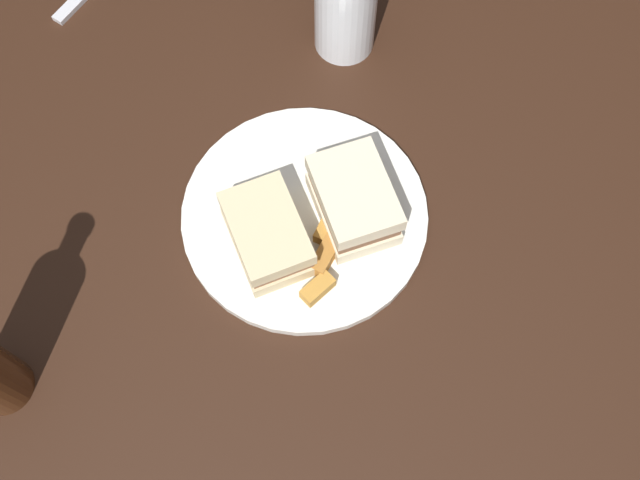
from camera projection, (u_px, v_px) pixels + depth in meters
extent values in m
plane|color=black|center=(328.00, 410.00, 1.54)|extent=(6.00, 6.00, 0.00)
cube|color=black|center=(330.00, 366.00, 1.19)|extent=(1.17, 0.95, 0.77)
cylinder|color=silver|center=(306.00, 216.00, 0.86)|extent=(0.28, 0.28, 0.01)
cube|color=beige|center=(270.00, 241.00, 0.83)|extent=(0.13, 0.11, 0.02)
cube|color=#8C5B3D|center=(269.00, 234.00, 0.81)|extent=(0.12, 0.10, 0.01)
cube|color=beige|center=(268.00, 228.00, 0.80)|extent=(0.13, 0.11, 0.02)
cube|color=beige|center=(355.00, 209.00, 0.84)|extent=(0.13, 0.11, 0.02)
cube|color=brown|center=(356.00, 201.00, 0.82)|extent=(0.12, 0.10, 0.02)
cube|color=beige|center=(356.00, 193.00, 0.81)|extent=(0.13, 0.11, 0.02)
cube|color=#B77F33|center=(319.00, 289.00, 0.81)|extent=(0.04, 0.04, 0.02)
cube|color=#B77F33|center=(332.00, 227.00, 0.84)|extent=(0.05, 0.04, 0.02)
cube|color=#AD702D|center=(328.00, 253.00, 0.82)|extent=(0.05, 0.04, 0.02)
cube|color=gold|center=(377.00, 231.00, 0.84)|extent=(0.04, 0.04, 0.02)
cylinder|color=white|center=(348.00, 1.00, 0.89)|extent=(0.07, 0.07, 0.15)
cylinder|color=#C67014|center=(347.00, 12.00, 0.91)|extent=(0.07, 0.07, 0.11)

